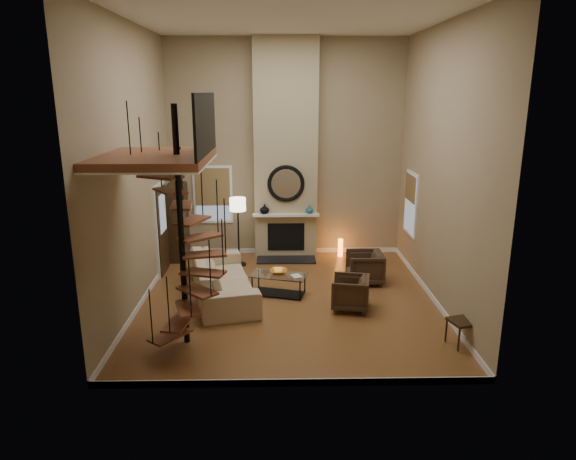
{
  "coord_description": "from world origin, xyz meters",
  "views": [
    {
      "loc": [
        -0.22,
        -9.92,
        4.2
      ],
      "look_at": [
        0.0,
        0.4,
        1.4
      ],
      "focal_mm": 31.97,
      "sensor_mm": 36.0,
      "label": 1
    }
  ],
  "objects_px": {
    "hutch": "(178,223)",
    "coffee_table": "(279,282)",
    "armchair_near": "(368,267)",
    "side_chair": "(468,316)",
    "floor_lamp": "(238,210)",
    "accent_lamp": "(340,248)",
    "armchair_far": "(354,293)",
    "sofa": "(222,278)"
  },
  "relations": [
    {
      "from": "accent_lamp",
      "to": "armchair_near",
      "type": "bearing_deg",
      "value": -77.89
    },
    {
      "from": "armchair_near",
      "to": "sofa",
      "type": "bearing_deg",
      "value": -77.45
    },
    {
      "from": "hutch",
      "to": "coffee_table",
      "type": "relative_size",
      "value": 1.56
    },
    {
      "from": "armchair_near",
      "to": "side_chair",
      "type": "xyz_separation_m",
      "value": [
        1.17,
        -3.0,
        0.17
      ]
    },
    {
      "from": "floor_lamp",
      "to": "accent_lamp",
      "type": "height_order",
      "value": "floor_lamp"
    },
    {
      "from": "armchair_near",
      "to": "side_chair",
      "type": "bearing_deg",
      "value": 21.13
    },
    {
      "from": "armchair_near",
      "to": "hutch",
      "type": "bearing_deg",
      "value": -111.82
    },
    {
      "from": "armchair_far",
      "to": "accent_lamp",
      "type": "xyz_separation_m",
      "value": [
        0.14,
        3.36,
        -0.1
      ]
    },
    {
      "from": "coffee_table",
      "to": "accent_lamp",
      "type": "distance_m",
      "value": 3.02
    },
    {
      "from": "coffee_table",
      "to": "accent_lamp",
      "type": "relative_size",
      "value": 2.79
    },
    {
      "from": "sofa",
      "to": "side_chair",
      "type": "xyz_separation_m",
      "value": [
        4.38,
        -2.28,
        0.13
      ]
    },
    {
      "from": "sofa",
      "to": "hutch",
      "type": "bearing_deg",
      "value": 15.54
    },
    {
      "from": "armchair_far",
      "to": "sofa",
      "type": "bearing_deg",
      "value": -95.06
    },
    {
      "from": "armchair_far",
      "to": "accent_lamp",
      "type": "bearing_deg",
      "value": -171.24
    },
    {
      "from": "sofa",
      "to": "coffee_table",
      "type": "bearing_deg",
      "value": -101.17
    },
    {
      "from": "armchair_near",
      "to": "accent_lamp",
      "type": "relative_size",
      "value": 1.74
    },
    {
      "from": "hutch",
      "to": "armchair_near",
      "type": "distance_m",
      "value": 4.97
    },
    {
      "from": "sofa",
      "to": "coffee_table",
      "type": "distance_m",
      "value": 1.2
    },
    {
      "from": "hutch",
      "to": "coffee_table",
      "type": "xyz_separation_m",
      "value": [
        2.57,
        -2.51,
        -0.67
      ]
    },
    {
      "from": "armchair_far",
      "to": "side_chair",
      "type": "relative_size",
      "value": 0.78
    },
    {
      "from": "hutch",
      "to": "accent_lamp",
      "type": "bearing_deg",
      "value": 0.48
    },
    {
      "from": "floor_lamp",
      "to": "side_chair",
      "type": "xyz_separation_m",
      "value": [
        4.17,
        -4.26,
        -0.89
      ]
    },
    {
      "from": "armchair_near",
      "to": "armchair_far",
      "type": "bearing_deg",
      "value": -20.0
    },
    {
      "from": "sofa",
      "to": "accent_lamp",
      "type": "xyz_separation_m",
      "value": [
        2.81,
        2.58,
        -0.15
      ]
    },
    {
      "from": "hutch",
      "to": "floor_lamp",
      "type": "relative_size",
      "value": 1.17
    },
    {
      "from": "floor_lamp",
      "to": "coffee_table",
      "type": "bearing_deg",
      "value": -63.32
    },
    {
      "from": "coffee_table",
      "to": "accent_lamp",
      "type": "xyz_separation_m",
      "value": [
        1.62,
        2.55,
        -0.03
      ]
    },
    {
      "from": "armchair_far",
      "to": "floor_lamp",
      "type": "relative_size",
      "value": 0.42
    },
    {
      "from": "side_chair",
      "to": "hutch",
      "type": "bearing_deg",
      "value": 140.03
    },
    {
      "from": "floor_lamp",
      "to": "armchair_near",
      "type": "bearing_deg",
      "value": -22.86
    },
    {
      "from": "hutch",
      "to": "sofa",
      "type": "height_order",
      "value": "hutch"
    },
    {
      "from": "sofa",
      "to": "side_chair",
      "type": "height_order",
      "value": "side_chair"
    },
    {
      "from": "sofa",
      "to": "side_chair",
      "type": "bearing_deg",
      "value": -130.26
    },
    {
      "from": "armchair_near",
      "to": "accent_lamp",
      "type": "distance_m",
      "value": 1.91
    },
    {
      "from": "side_chair",
      "to": "armchair_near",
      "type": "bearing_deg",
      "value": 111.26
    },
    {
      "from": "hutch",
      "to": "sofa",
      "type": "distance_m",
      "value": 2.95
    },
    {
      "from": "floor_lamp",
      "to": "accent_lamp",
      "type": "distance_m",
      "value": 2.92
    },
    {
      "from": "hutch",
      "to": "floor_lamp",
      "type": "height_order",
      "value": "hutch"
    },
    {
      "from": "armchair_far",
      "to": "coffee_table",
      "type": "height_order",
      "value": "armchair_far"
    },
    {
      "from": "armchair_far",
      "to": "accent_lamp",
      "type": "relative_size",
      "value": 1.58
    },
    {
      "from": "sofa",
      "to": "side_chair",
      "type": "distance_m",
      "value": 4.94
    },
    {
      "from": "hutch",
      "to": "floor_lamp",
      "type": "xyz_separation_m",
      "value": [
        1.58,
        -0.56,
        0.46
      ]
    }
  ]
}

